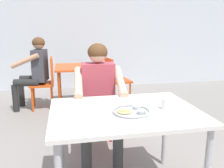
% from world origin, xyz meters
% --- Properties ---
extents(back_wall, '(12.00, 0.12, 3.40)m').
position_xyz_m(back_wall, '(0.00, 3.87, 1.70)').
color(back_wall, silver).
rests_on(back_wall, ground).
extents(table_foreground, '(1.13, 0.84, 0.74)m').
position_xyz_m(table_foreground, '(-0.03, 0.00, 0.67)').
color(table_foreground, silver).
rests_on(table_foreground, ground).
extents(thali_tray, '(0.28, 0.28, 0.03)m').
position_xyz_m(thali_tray, '(-0.00, -0.07, 0.75)').
color(thali_tray, '#B7BABF').
rests_on(thali_tray, table_foreground).
extents(drinking_cup, '(0.07, 0.07, 0.09)m').
position_xyz_m(drinking_cup, '(0.29, -0.05, 0.79)').
color(drinking_cup, white).
rests_on(drinking_cup, table_foreground).
extents(chair_foreground, '(0.44, 0.46, 0.85)m').
position_xyz_m(chair_foreground, '(-0.13, 0.87, 0.49)').
color(chair_foreground, red).
rests_on(chair_foreground, ground).
extents(diner_foreground, '(0.51, 0.57, 1.21)m').
position_xyz_m(diner_foreground, '(-0.14, 0.64, 0.72)').
color(diner_foreground, '#3D3D3D').
rests_on(diner_foreground, ground).
extents(table_background_red, '(0.92, 0.82, 0.72)m').
position_xyz_m(table_background_red, '(-0.17, 2.42, 0.64)').
color(table_background_red, '#E04C19').
rests_on(table_background_red, ground).
extents(chair_red_left, '(0.41, 0.41, 0.88)m').
position_xyz_m(chair_red_left, '(-0.78, 2.43, 0.50)').
color(chair_red_left, '#DC5017').
rests_on(chair_red_left, ground).
extents(chair_red_right, '(0.46, 0.47, 0.84)m').
position_xyz_m(chair_red_right, '(0.41, 2.45, 0.48)').
color(chair_red_right, '#CD4518').
rests_on(chair_red_right, ground).
extents(patron_background, '(0.59, 0.55, 1.22)m').
position_xyz_m(patron_background, '(-0.96, 2.43, 0.72)').
color(patron_background, '#272727').
rests_on(patron_background, ground).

